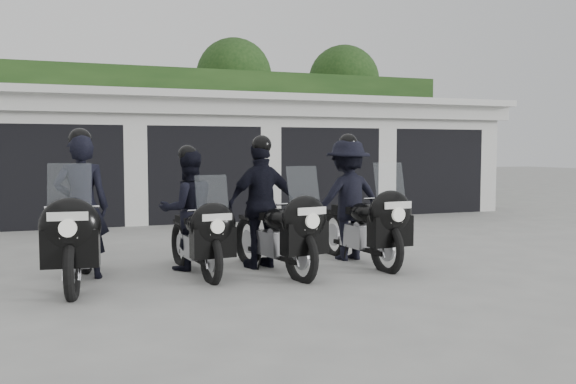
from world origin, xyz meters
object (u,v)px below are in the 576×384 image
object	(u,v)px
police_bike_b	(192,217)
police_bike_a	(79,220)
police_bike_d	(354,205)
police_bike_c	(268,211)

from	to	relation	value
police_bike_b	police_bike_a	bearing A→B (deg)	-175.67
police_bike_a	police_bike_d	distance (m)	3.89
police_bike_a	police_bike_c	bearing A→B (deg)	8.04
police_bike_a	police_bike_c	distance (m)	2.48
police_bike_b	police_bike_d	world-z (taller)	police_bike_d
police_bike_a	police_bike_d	size ratio (longest dim) A/B	1.01
police_bike_b	police_bike_c	bearing A→B (deg)	-19.73
police_bike_b	police_bike_c	world-z (taller)	police_bike_c
police_bike_c	police_bike_d	bearing A→B (deg)	-3.01
police_bike_c	police_bike_a	bearing A→B (deg)	169.82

